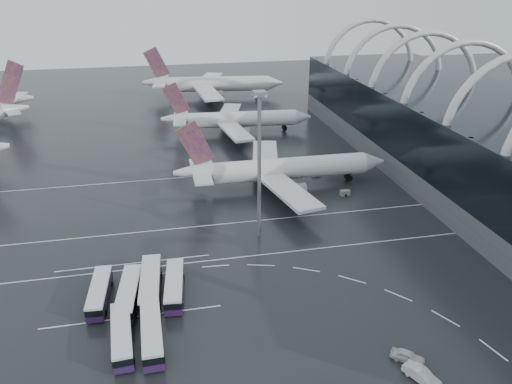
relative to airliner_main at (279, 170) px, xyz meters
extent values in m
plane|color=black|center=(-11.24, -29.06, -4.56)|extent=(420.00, 420.00, 0.00)
cube|color=#57595B|center=(50.76, -9.06, -1.56)|extent=(42.00, 160.00, 6.00)
cube|color=black|center=(50.76, -9.06, 8.44)|extent=(42.00, 160.00, 14.00)
torus|color=silver|center=(46.76, -20.06, 13.44)|extent=(33.80, 1.80, 33.80)
torus|color=silver|center=(46.76, -1.06, 13.44)|extent=(33.80, 1.80, 33.80)
torus|color=silver|center=(46.76, 17.94, 13.44)|extent=(33.80, 1.80, 33.80)
torus|color=silver|center=(46.76, 36.94, 13.44)|extent=(33.80, 1.80, 33.80)
torus|color=silver|center=(46.76, 55.94, 13.44)|extent=(33.80, 1.80, 33.80)
cube|color=silver|center=(-11.24, -31.06, -4.55)|extent=(120.00, 0.25, 0.01)
cube|color=silver|center=(-11.24, -17.06, -4.55)|extent=(120.00, 0.25, 0.01)
cube|color=silver|center=(-11.24, 10.94, -4.55)|extent=(120.00, 0.25, 0.01)
cube|color=silver|center=(-35.24, -45.06, -4.55)|extent=(28.00, 0.25, 0.01)
cube|color=silver|center=(-35.24, -29.06, -4.55)|extent=(28.00, 0.25, 0.01)
cylinder|color=silver|center=(2.74, -0.02, 0.17)|extent=(38.72, 5.63, 5.37)
cone|color=silver|center=(24.86, -0.16, 0.17)|extent=(5.59, 5.41, 5.37)
cone|color=silver|center=(-21.23, 0.14, 1.09)|extent=(9.30, 5.43, 5.37)
cube|color=#3F196C|center=(-20.31, 0.13, 7.95)|extent=(8.93, 0.61, 11.39)
cube|color=silver|center=(-19.38, 0.13, 1.09)|extent=(4.28, 16.70, 0.46)
cube|color=silver|center=(-1.04, -11.57, -0.39)|extent=(11.02, 23.99, 0.74)
cube|color=silver|center=(-0.89, 11.59, -0.39)|extent=(11.30, 24.01, 0.74)
cylinder|color=slate|center=(1.76, -8.35, -2.06)|extent=(5.12, 3.18, 3.15)
cylinder|color=slate|center=(1.87, 8.33, -2.06)|extent=(5.12, 3.18, 3.15)
cube|color=black|center=(-0.97, 0.01, -3.54)|extent=(11.15, 6.00, 2.04)
cylinder|color=silver|center=(-0.58, 46.74, -0.07)|extent=(35.79, 7.97, 5.11)
cone|color=silver|center=(19.74, 45.09, -0.07)|extent=(5.68, 5.52, 5.11)
cone|color=silver|center=(-22.66, 48.53, 0.81)|extent=(9.19, 5.80, 5.11)
cube|color=#3F196C|center=(-21.78, 48.46, 7.33)|extent=(8.50, 1.21, 10.82)
cube|color=silver|center=(-20.90, 48.39, 0.81)|extent=(5.23, 16.12, 0.44)
cube|color=silver|center=(-4.98, 36.05, -0.60)|extent=(8.93, 22.62, 0.70)
cube|color=silver|center=(-3.20, 57.99, -0.60)|extent=(12.21, 22.85, 0.70)
cylinder|color=slate|center=(-2.10, 38.91, -2.18)|extent=(5.07, 3.38, 2.99)
cylinder|color=slate|center=(-0.81, 54.71, -2.18)|extent=(5.07, 3.38, 2.99)
cube|color=black|center=(-4.09, 47.02, -3.59)|extent=(10.99, 6.47, 1.94)
cylinder|color=silver|center=(-1.31, 98.47, 0.91)|extent=(42.12, 11.60, 6.21)
cone|color=silver|center=(22.53, 95.33, 0.91)|extent=(7.19, 7.00, 6.21)
cone|color=silver|center=(-27.28, 101.88, 1.98)|extent=(11.43, 7.56, 6.21)
cube|color=#3F196C|center=(-26.22, 101.74, 9.91)|extent=(10.32, 1.98, 13.17)
cube|color=silver|center=(-25.15, 101.60, 1.98)|extent=(7.30, 19.75, 0.54)
cube|color=silver|center=(-7.31, 85.75, 0.26)|extent=(9.58, 27.29, 0.86)
cube|color=silver|center=(-3.81, 112.30, 0.26)|extent=(16.01, 27.76, 0.86)
cylinder|color=slate|center=(-3.63, 89.04, -1.66)|extent=(6.32, 4.38, 3.64)
cylinder|color=slate|center=(-1.12, 108.17, -1.66)|extent=(6.32, 4.38, 3.64)
cube|color=black|center=(-5.56, 99.03, -3.38)|extent=(13.64, 8.48, 2.36)
cone|color=silver|center=(-76.08, 72.69, 0.88)|extent=(10.23, 8.25, 5.17)
cube|color=#3F196C|center=(-76.90, 72.34, 7.48)|extent=(8.12, 3.85, 10.96)
cube|color=silver|center=(-77.72, 71.99, 0.88)|extent=(9.98, 16.34, 0.45)
cone|color=silver|center=(-77.37, 85.27, 1.74)|extent=(11.03, 7.29, 5.99)
cube|color=#3F196C|center=(-78.39, 85.40, 9.39)|extent=(9.95, 1.92, 12.70)
cube|color=silver|center=(-79.42, 85.54, 1.74)|extent=(7.05, 19.04, 0.52)
cube|color=#26133D|center=(-40.38, -39.72, -3.72)|extent=(3.49, 12.32, 1.03)
cube|color=black|center=(-40.38, -39.72, -2.59)|extent=(3.53, 12.08, 1.22)
cube|color=silver|center=(-40.38, -39.72, -1.77)|extent=(3.49, 12.32, 0.42)
cylinder|color=black|center=(-39.33, -43.69, -4.09)|extent=(0.39, 0.96, 0.94)
cylinder|color=black|center=(-41.93, -43.53, -4.09)|extent=(0.39, 0.96, 0.94)
cylinder|color=black|center=(-38.83, -35.92, -4.09)|extent=(0.39, 0.96, 0.94)
cylinder|color=black|center=(-41.44, -35.75, -4.09)|extent=(0.39, 0.96, 0.94)
cube|color=#26133D|center=(-35.65, -41.18, -3.66)|extent=(4.35, 13.28, 1.10)
cube|color=black|center=(-35.65, -41.18, -2.45)|extent=(4.38, 13.03, 1.30)
cube|color=silver|center=(-35.65, -41.18, -1.57)|extent=(4.35, 13.28, 0.45)
cylinder|color=black|center=(-34.74, -45.48, -4.06)|extent=(0.46, 1.04, 1.00)
cylinder|color=black|center=(-37.51, -45.17, -4.06)|extent=(0.46, 1.04, 1.00)
cylinder|color=black|center=(-33.80, -37.19, -4.06)|extent=(0.46, 1.04, 1.00)
cylinder|color=black|center=(-36.57, -36.88, -4.06)|extent=(0.46, 1.04, 1.00)
cube|color=#26133D|center=(-32.17, -39.47, -3.59)|extent=(3.95, 14.17, 1.19)
cube|color=black|center=(-32.17, -39.47, -2.29)|extent=(3.99, 13.89, 1.40)
cube|color=silver|center=(-32.17, -39.47, -1.35)|extent=(3.95, 14.17, 0.48)
cylinder|color=black|center=(-30.94, -44.03, -4.02)|extent=(0.44, 1.10, 1.08)
cylinder|color=black|center=(-33.93, -43.85, -4.02)|extent=(0.44, 1.10, 1.08)
cylinder|color=black|center=(-30.41, -35.08, -4.02)|extent=(0.44, 1.10, 1.08)
cylinder|color=black|center=(-33.40, -34.90, -4.02)|extent=(0.44, 1.10, 1.08)
cube|color=#26133D|center=(-28.29, -40.38, -3.68)|extent=(4.03, 12.84, 1.07)
cube|color=black|center=(-28.29, -40.38, -2.52)|extent=(4.06, 12.59, 1.26)
cube|color=silver|center=(-28.29, -40.38, -1.67)|extent=(4.03, 12.84, 0.44)
cylinder|color=black|center=(-27.34, -44.53, -4.07)|extent=(0.43, 1.00, 0.97)
cylinder|color=black|center=(-30.03, -44.26, -4.07)|extent=(0.43, 1.00, 0.97)
cylinder|color=black|center=(-26.55, -36.49, -4.07)|extent=(0.43, 1.00, 0.97)
cylinder|color=black|center=(-29.24, -36.23, -4.07)|extent=(0.43, 1.00, 0.97)
cube|color=#26133D|center=(-36.47, -51.28, -3.70)|extent=(3.54, 12.55, 1.05)
cube|color=black|center=(-36.47, -51.28, -2.55)|extent=(3.58, 12.31, 1.24)
cube|color=silver|center=(-36.47, -51.28, -1.72)|extent=(3.54, 12.55, 0.43)
cylinder|color=black|center=(-34.90, -55.15, -4.08)|extent=(0.39, 0.97, 0.95)
cylinder|color=black|center=(-37.55, -55.32, -4.08)|extent=(0.39, 0.97, 0.95)
cylinder|color=black|center=(-35.39, -47.23, -4.08)|extent=(0.39, 0.97, 0.95)
cylinder|color=black|center=(-38.04, -47.40, -4.08)|extent=(0.39, 0.97, 0.95)
cube|color=#26133D|center=(-32.23, -51.65, -3.66)|extent=(3.14, 12.96, 1.09)
cube|color=black|center=(-32.23, -51.65, -2.47)|extent=(3.19, 12.71, 1.29)
cube|color=silver|center=(-32.23, -51.65, -1.60)|extent=(3.14, 12.96, 0.45)
cylinder|color=black|center=(-30.76, -55.75, -4.06)|extent=(0.37, 1.00, 0.99)
cylinder|color=black|center=(-33.53, -55.80, -4.06)|extent=(0.37, 1.00, 0.99)
cylinder|color=black|center=(-30.93, -47.49, -4.06)|extent=(0.37, 1.00, 0.99)
cylinder|color=black|center=(-33.70, -47.55, -4.06)|extent=(0.37, 1.00, 0.99)
imported|color=silver|center=(2.41, -62.79, -3.76)|extent=(4.77, 4.43, 1.59)
imported|color=silver|center=(2.50, -66.50, -3.69)|extent=(3.95, 5.53, 1.73)
cylinder|color=gray|center=(-10.21, -23.71, 9.98)|extent=(0.73, 0.73, 29.07)
cube|color=gray|center=(-10.21, -23.71, 24.83)|extent=(2.28, 2.28, 0.83)
cube|color=silver|center=(-10.21, -23.71, 24.51)|extent=(2.08, 2.08, 0.42)
cube|color=slate|center=(11.72, 5.91, -3.92)|extent=(2.32, 1.37, 1.27)
cube|color=slate|center=(14.32, -8.42, -3.94)|extent=(2.28, 1.35, 1.24)
cube|color=gold|center=(7.25, 6.89, -4.04)|extent=(1.88, 1.11, 1.03)
camera|label=1|loc=(-29.34, -111.04, 45.40)|focal=35.00mm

